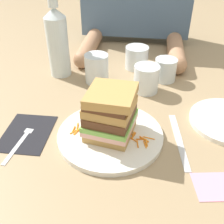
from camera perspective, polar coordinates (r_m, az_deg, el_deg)
The scene contains 27 objects.
ground_plane at distance 0.65m, azimuth 0.62°, elevation -5.41°, with size 3.00×3.00×0.00m, color #9E8460.
main_plate at distance 0.65m, azimuth -0.37°, elevation -4.90°, with size 0.25×0.25×0.01m, color white.
sandwich at distance 0.61m, azimuth -0.35°, elevation -0.23°, with size 0.12×0.13×0.12m.
carrot_shred_0 at distance 0.66m, azimuth -7.29°, elevation -3.11°, with size 0.00×0.00×0.03m, color orange.
carrot_shred_1 at distance 0.65m, azimuth -7.72°, elevation -3.96°, with size 0.00×0.00×0.03m, color orange.
carrot_shred_2 at distance 0.66m, azimuth -8.01°, elevation -3.44°, with size 0.00×0.00×0.02m, color orange.
carrot_shred_3 at distance 0.65m, azimuth -6.34°, elevation -3.85°, with size 0.00×0.00×0.02m, color orange.
carrot_shred_4 at distance 0.65m, azimuth -7.50°, elevation -4.14°, with size 0.00×0.00×0.02m, color orange.
carrot_shred_5 at distance 0.63m, azimuth 7.81°, elevation -5.45°, with size 0.00×0.00×0.03m, color orange.
carrot_shred_6 at distance 0.63m, azimuth 6.79°, elevation -5.74°, with size 0.00×0.00×0.03m, color orange.
carrot_shred_7 at distance 0.63m, azimuth 5.94°, elevation -5.72°, with size 0.00×0.00×0.02m, color orange.
carrot_shred_8 at distance 0.61m, azimuth 5.43°, elevation -6.75°, with size 0.00×0.00×0.02m, color orange.
carrot_shred_9 at distance 0.63m, azimuth 4.47°, elevation -5.77°, with size 0.00×0.00×0.02m, color orange.
carrot_shred_10 at distance 0.61m, azimuth 6.99°, elevation -6.80°, with size 0.00×0.00×0.02m, color orange.
carrot_shred_11 at distance 0.63m, azimuth 4.57°, elevation -5.04°, with size 0.00×0.00×0.02m, color orange.
carrot_shred_12 at distance 0.62m, azimuth 7.30°, elevation -6.46°, with size 0.00×0.00×0.02m, color orange.
carrot_shred_13 at distance 0.63m, azimuth 3.88°, elevation -4.96°, with size 0.00×0.00×0.02m, color orange.
carrot_shred_14 at distance 0.64m, azimuth 4.52°, elevation -4.70°, with size 0.00×0.00×0.02m, color orange.
napkin_dark at distance 0.69m, azimuth -17.45°, elevation -4.19°, with size 0.11×0.15×0.00m, color black.
fork at distance 0.68m, azimuth -18.35°, elevation -5.15°, with size 0.03×0.17×0.00m.
knife at distance 0.66m, azimuth 14.06°, elevation -6.11°, with size 0.04×0.20×0.00m.
juice_glass at distance 0.82m, azimuth 7.22°, elevation 6.67°, with size 0.08×0.08×0.08m.
water_bottle at distance 0.89m, azimuth -11.42°, elevation 14.41°, with size 0.07×0.07×0.26m.
empty_tumbler_0 at distance 0.89m, azimuth 11.19°, elevation 8.75°, with size 0.07×0.07×0.07m, color silver.
empty_tumbler_1 at distance 0.95m, azimuth 5.24°, elevation 11.37°, with size 0.08×0.08×0.08m, color silver.
empty_tumbler_2 at distance 0.86m, azimuth -3.26°, elevation 9.13°, with size 0.07×0.07×0.09m, color silver.
napkin_pink at distance 0.58m, azimuth 21.14°, elevation -14.38°, with size 0.09×0.07×0.00m, color pink.
Camera 1 is at (0.06, -0.49, 0.43)m, focal length 43.34 mm.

